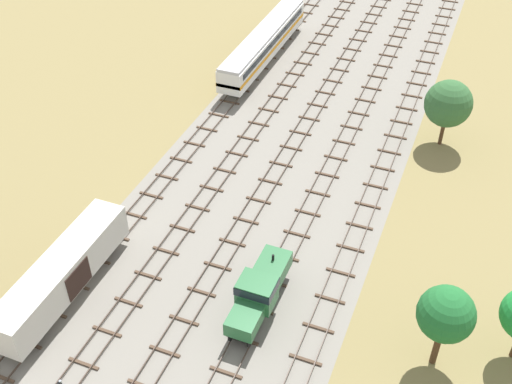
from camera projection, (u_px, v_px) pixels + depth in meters
The scene contains 12 objects.
ground_plane at pixel (260, 198), 57.51m from camera, with size 480.00×480.00×0.00m, color olive.
ballast_bed at pixel (260, 198), 57.51m from camera, with size 22.89×176.00×0.01m, color gray.
track_far_left at pixel (174, 168), 60.87m from camera, with size 2.40×126.00×0.29m.
track_left at pixel (218, 179), 59.51m from camera, with size 2.40×126.00×0.29m.
track_centre_left at pixel (264, 190), 58.15m from camera, with size 2.40×126.00×0.29m.
track_centre at pixel (313, 202), 56.79m from camera, with size 2.40×126.00×0.29m.
track_centre_right at pixel (364, 215), 55.42m from camera, with size 2.40×126.00×0.29m.
freight_boxcar_far_left_nearest at pixel (62, 273), 46.74m from camera, with size 2.87×14.00×3.60m.
shunter_loco_centre_near at pixel (259, 290), 45.96m from camera, with size 2.74×8.46×3.10m.
passenger_coach_far_left_mid at pixel (264, 42), 76.80m from camera, with size 2.96×22.00×3.80m.
lineside_tree_1 at pixel (446, 315), 40.41m from camera, with size 3.83×3.83×6.93m.
lineside_tree_4 at pixel (448, 104), 61.38m from camera, with size 4.71×4.71×7.09m.
Camera 1 is at (16.09, 14.56, 36.50)m, focal length 43.92 mm.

